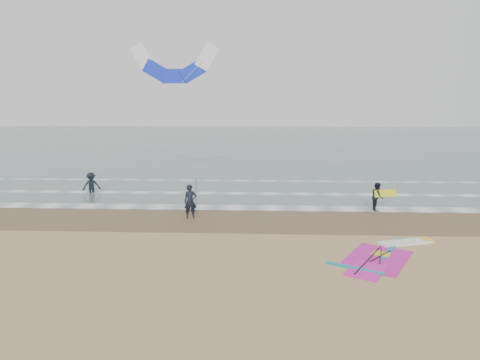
{
  "coord_description": "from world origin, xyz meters",
  "views": [
    {
      "loc": [
        -0.75,
        -15.05,
        5.9
      ],
      "look_at": [
        -1.63,
        5.0,
        2.2
      ],
      "focal_mm": 32.0,
      "sensor_mm": 36.0,
      "label": 1
    }
  ],
  "objects_px": {
    "windsurf_rig": "(386,254)",
    "person_standing": "(190,202)",
    "surf_kite": "(175,67)",
    "person_walking": "(377,197)",
    "person_wading": "(91,180)"
  },
  "relations": [
    {
      "from": "windsurf_rig",
      "to": "surf_kite",
      "type": "relative_size",
      "value": 0.58
    },
    {
      "from": "person_wading",
      "to": "person_standing",
      "type": "bearing_deg",
      "value": -62.05
    },
    {
      "from": "surf_kite",
      "to": "person_standing",
      "type": "bearing_deg",
      "value": -74.91
    },
    {
      "from": "person_walking",
      "to": "surf_kite",
      "type": "height_order",
      "value": "surf_kite"
    },
    {
      "from": "person_walking",
      "to": "surf_kite",
      "type": "relative_size",
      "value": 0.18
    },
    {
      "from": "person_wading",
      "to": "person_walking",
      "type": "bearing_deg",
      "value": -36.56
    },
    {
      "from": "person_standing",
      "to": "surf_kite",
      "type": "height_order",
      "value": "surf_kite"
    },
    {
      "from": "person_standing",
      "to": "person_walking",
      "type": "xyz_separation_m",
      "value": [
        9.95,
        1.98,
        -0.09
      ]
    },
    {
      "from": "person_standing",
      "to": "person_walking",
      "type": "bearing_deg",
      "value": -8.24
    },
    {
      "from": "windsurf_rig",
      "to": "person_standing",
      "type": "relative_size",
      "value": 2.86
    },
    {
      "from": "windsurf_rig",
      "to": "person_standing",
      "type": "height_order",
      "value": "person_standing"
    },
    {
      "from": "windsurf_rig",
      "to": "surf_kite",
      "type": "bearing_deg",
      "value": 129.06
    },
    {
      "from": "surf_kite",
      "to": "person_walking",
      "type": "bearing_deg",
      "value": -27.21
    },
    {
      "from": "windsurf_rig",
      "to": "person_standing",
      "type": "xyz_separation_m",
      "value": [
        -8.49,
        4.96,
        0.84
      ]
    },
    {
      "from": "person_standing",
      "to": "surf_kite",
      "type": "relative_size",
      "value": 0.2
    }
  ]
}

